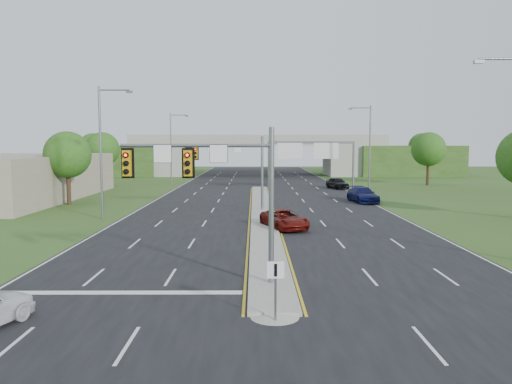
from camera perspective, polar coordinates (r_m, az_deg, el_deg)
The scene contains 23 objects.
ground at distance 22.43m, azimuth 1.74°, elevation -10.72°, with size 240.00×240.00×0.00m, color #314719.
road at distance 56.88m, azimuth 0.55°, elevation -0.84°, with size 24.00×160.00×0.02m, color black.
median at distance 44.96m, azimuth 0.75°, elevation -2.40°, with size 2.00×54.00×0.16m, color gray.
median_nose at distance 18.59m, azimuth 2.16°, elevation -13.86°, with size 2.00×2.00×0.16m, color gray.
lane_markings at distance 50.83m, azimuth -0.04°, elevation -1.57°, with size 23.72×160.00×0.01m.
signal_mast_near at distance 21.57m, azimuth -4.24°, elevation 1.39°, with size 6.62×0.60×7.00m.
signal_mast_far at distance 46.51m, azimuth -2.08°, elevation 3.58°, with size 6.62×0.60×7.00m.
keep_right_sign at distance 17.67m, azimuth 2.25°, elevation -10.08°, with size 0.60×0.13×2.20m.
sign_gantry at distance 66.87m, azimuth 6.19°, elevation 4.56°, with size 11.58×0.44×6.67m.
overpass at distance 101.57m, azimuth 0.22°, elevation 3.94°, with size 80.00×14.00×8.10m.
lightpole_l_mid at distance 43.39m, azimuth -17.09°, elevation 5.03°, with size 2.85×0.25×11.00m.
lightpole_l_far at distance 77.55m, azimuth -9.56°, elevation 5.28°, with size 2.85×0.25×11.00m.
lightpole_r_far at distance 63.11m, azimuth 12.70°, elevation 5.20°, with size 2.85×0.25×11.00m.
tree_l_near at distance 55.02m, azimuth -20.74°, elevation 3.99°, with size 4.80×4.80×7.60m.
tree_l_mid at distance 79.99m, azimuth -17.17°, elevation 4.69°, with size 5.20×5.20×8.12m.
tree_r_mid at distance 81.07m, azimuth 19.12°, elevation 4.64°, with size 5.20×5.20×8.12m.
tree_back_a at distance 121.39m, azimuth -18.15°, elevation 5.00°, with size 6.00×6.00×8.85m.
tree_back_b at distance 117.85m, azimuth -11.63°, elevation 4.99°, with size 5.60×5.60×8.32m.
tree_back_c at distance 118.15m, azimuth 11.93°, elevation 4.99°, with size 5.60×5.60×8.32m.
tree_back_d at distance 121.86m, azimuth 18.41°, elevation 4.99°, with size 6.00×6.00×8.85m.
car_far_a at distance 37.06m, azimuth 3.27°, elevation -3.11°, with size 2.36×5.12×1.42m, color #570D08.
car_far_b at distance 55.11m, azimuth 12.10°, elevation -0.30°, with size 2.27×5.58×1.62m, color #0C1149.
car_far_c at distance 71.25m, azimuth 9.28°, elevation 1.02°, with size 1.88×4.68×1.59m, color black.
Camera 1 is at (-0.74, -21.53, 6.25)m, focal length 35.00 mm.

